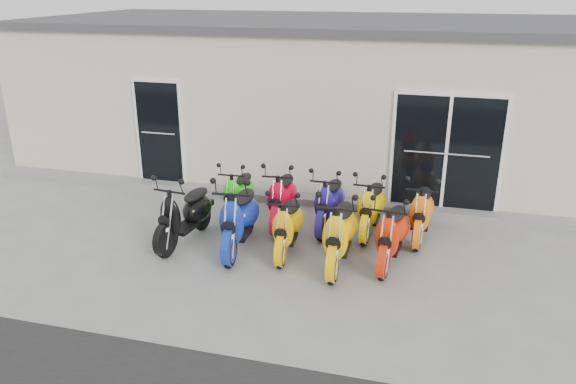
% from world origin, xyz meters
% --- Properties ---
extents(ground, '(80.00, 80.00, 0.00)m').
position_xyz_m(ground, '(0.00, 0.00, 0.00)').
color(ground, gray).
rests_on(ground, ground).
extents(building, '(14.00, 6.00, 3.20)m').
position_xyz_m(building, '(0.00, 5.20, 1.60)').
color(building, beige).
rests_on(building, ground).
extents(roof_cap, '(14.20, 6.20, 0.16)m').
position_xyz_m(roof_cap, '(0.00, 5.20, 3.28)').
color(roof_cap, '#3F3F42').
rests_on(roof_cap, building).
extents(front_step, '(14.00, 0.40, 0.15)m').
position_xyz_m(front_step, '(0.00, 2.02, 0.07)').
color(front_step, gray).
rests_on(front_step, ground).
extents(door_left, '(1.07, 0.08, 2.22)m').
position_xyz_m(door_left, '(-3.20, 2.17, 1.26)').
color(door_left, black).
rests_on(door_left, front_step).
extents(door_right, '(2.02, 0.08, 2.22)m').
position_xyz_m(door_right, '(2.60, 2.17, 1.26)').
color(door_right, black).
rests_on(door_right, front_step).
extents(scooter_front_black, '(0.84, 1.84, 1.31)m').
position_xyz_m(scooter_front_black, '(-1.56, -0.26, 0.66)').
color(scooter_front_black, black).
rests_on(scooter_front_black, ground).
extents(scooter_front_blue, '(0.86, 1.94, 1.39)m').
position_xyz_m(scooter_front_blue, '(-0.59, -0.27, 0.70)').
color(scooter_front_blue, '#11299B').
rests_on(scooter_front_blue, ground).
extents(scooter_front_orange_a, '(0.70, 1.67, 1.20)m').
position_xyz_m(scooter_front_orange_a, '(0.20, -0.18, 0.60)').
color(scooter_front_orange_a, '#F5B001').
rests_on(scooter_front_orange_a, ground).
extents(scooter_front_orange_b, '(0.70, 1.85, 1.36)m').
position_xyz_m(scooter_front_orange_b, '(1.09, -0.37, 0.68)').
color(scooter_front_orange_b, '#FDBB00').
rests_on(scooter_front_orange_b, ground).
extents(scooter_front_red, '(0.79, 1.76, 1.26)m').
position_xyz_m(scooter_front_red, '(1.86, -0.12, 0.63)').
color(scooter_front_red, red).
rests_on(scooter_front_red, ground).
extents(scooter_back_green, '(0.62, 1.60, 1.17)m').
position_xyz_m(scooter_back_green, '(-1.06, 1.01, 0.58)').
color(scooter_back_green, '#2AD811').
rests_on(scooter_back_green, ground).
extents(scooter_back_red, '(0.75, 1.75, 1.26)m').
position_xyz_m(scooter_back_red, '(-0.20, 0.94, 0.63)').
color(scooter_back_red, red).
rests_on(scooter_back_red, ground).
extents(scooter_back_blue, '(0.67, 1.69, 1.23)m').
position_xyz_m(scooter_back_blue, '(0.66, 0.97, 0.61)').
color(scooter_back_blue, navy).
rests_on(scooter_back_blue, ground).
extents(scooter_back_yellow, '(0.69, 1.69, 1.23)m').
position_xyz_m(scooter_back_yellow, '(1.41, 0.97, 0.61)').
color(scooter_back_yellow, '#FFD500').
rests_on(scooter_back_yellow, ground).
extents(scooter_back_extra, '(0.67, 1.69, 1.23)m').
position_xyz_m(scooter_back_extra, '(2.26, 0.97, 0.61)').
color(scooter_back_extra, orange).
rests_on(scooter_back_extra, ground).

